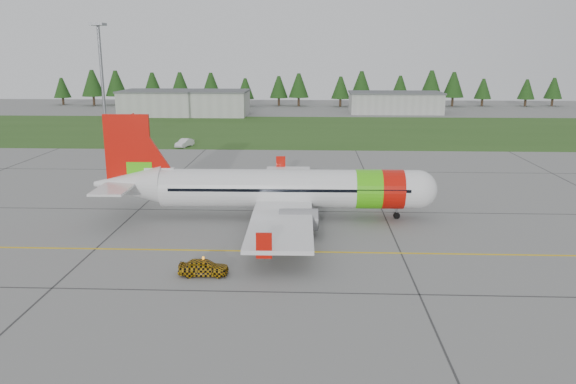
{
  "coord_description": "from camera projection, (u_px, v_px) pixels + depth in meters",
  "views": [
    {
      "loc": [
        2.69,
        -34.99,
        15.66
      ],
      "look_at": [
        0.6,
        14.63,
        3.35
      ],
      "focal_mm": 35.0,
      "sensor_mm": 36.0,
      "label": 1
    }
  ],
  "objects": [
    {
      "name": "ground",
      "position": [
        270.0,
        292.0,
        37.81
      ],
      "size": [
        320.0,
        320.0,
        0.0
      ],
      "primitive_type": "plane",
      "color": "gray",
      "rests_on": "ground"
    },
    {
      "name": "aircraft",
      "position": [
        281.0,
        189.0,
        54.21
      ],
      "size": [
        33.24,
        30.49,
        10.07
      ],
      "rotation": [
        0.0,
        0.0,
        0.02
      ],
      "color": "white",
      "rests_on": "ground"
    },
    {
      "name": "follow_me_car",
      "position": [
        203.0,
        252.0,
        40.28
      ],
      "size": [
        1.27,
        1.48,
        3.61
      ],
      "primitive_type": "imported",
      "rotation": [
        0.0,
        0.0,
        1.6
      ],
      "color": "#DC9E0C",
      "rests_on": "ground"
    },
    {
      "name": "service_van",
      "position": [
        184.0,
        135.0,
        95.81
      ],
      "size": [
        1.85,
        1.79,
        4.26
      ],
      "primitive_type": "imported",
      "rotation": [
        0.0,
        0.0,
        -0.31
      ],
      "color": "silver",
      "rests_on": "ground"
    },
    {
      "name": "grass_strip",
      "position": [
        299.0,
        130.0,
        117.32
      ],
      "size": [
        320.0,
        50.0,
        0.03
      ],
      "primitive_type": "cube",
      "color": "#30561E",
      "rests_on": "ground"
    },
    {
      "name": "taxi_guideline",
      "position": [
        277.0,
        251.0,
        45.57
      ],
      "size": [
        120.0,
        0.25,
        0.02
      ],
      "primitive_type": "cube",
      "color": "gold",
      "rests_on": "ground"
    },
    {
      "name": "hangar_west",
      "position": [
        185.0,
        104.0,
        144.99
      ],
      "size": [
        32.0,
        14.0,
        6.0
      ],
      "primitive_type": "cube",
      "color": "#A8A8A3",
      "rests_on": "ground"
    },
    {
      "name": "hangar_east",
      "position": [
        395.0,
        103.0,
        150.59
      ],
      "size": [
        24.0,
        12.0,
        5.2
      ],
      "primitive_type": "cube",
      "color": "#A8A8A3",
      "rests_on": "ground"
    },
    {
      "name": "floodlight_mast",
      "position": [
        103.0,
        88.0,
        92.96
      ],
      "size": [
        0.5,
        0.5,
        20.0
      ],
      "primitive_type": "cylinder",
      "color": "slate",
      "rests_on": "ground"
    },
    {
      "name": "treeline",
      "position": [
        303.0,
        89.0,
        170.43
      ],
      "size": [
        160.0,
        8.0,
        10.0
      ],
      "primitive_type": null,
      "color": "#1C3F14",
      "rests_on": "ground"
    }
  ]
}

